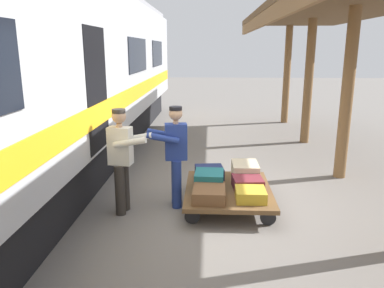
# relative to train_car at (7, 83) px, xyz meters

# --- Properties ---
(ground_plane) EXTENTS (60.00, 60.00, 0.00)m
(ground_plane) POSITION_rel_train_car_xyz_m (-3.57, -0.00, -2.06)
(ground_plane) COLOR slate
(train_car) EXTENTS (3.02, 20.98, 4.00)m
(train_car) POSITION_rel_train_car_xyz_m (0.00, 0.00, 0.00)
(train_car) COLOR #B7BABF
(train_car) RESTS_ON ground_plane
(luggage_cart) EXTENTS (1.44, 1.81, 0.31)m
(luggage_cart) POSITION_rel_train_car_xyz_m (-3.67, 0.08, -1.80)
(luggage_cart) COLOR brown
(luggage_cart) RESTS_ON ground_plane
(suitcase_brown_leather) EXTENTS (0.52, 0.64, 0.19)m
(suitcase_brown_leather) POSITION_rel_train_car_xyz_m (-3.35, 0.58, -1.66)
(suitcase_brown_leather) COLOR brown
(suitcase_brown_leather) RESTS_ON luggage_cart
(suitcase_teal_softside) EXTENTS (0.50, 0.54, 0.28)m
(suitcase_teal_softside) POSITION_rel_train_car_xyz_m (-3.35, 0.08, -1.61)
(suitcase_teal_softside) COLOR #1E666B
(suitcase_teal_softside) RESTS_ON luggage_cart
(suitcase_cream_canvas) EXTENTS (0.46, 0.62, 0.30)m
(suitcase_cream_canvas) POSITION_rel_train_car_xyz_m (-4.00, -0.42, -1.60)
(suitcase_cream_canvas) COLOR beige
(suitcase_cream_canvas) RESTS_ON luggage_cart
(suitcase_navy_fabric) EXTENTS (0.55, 0.51, 0.21)m
(suitcase_navy_fabric) POSITION_rel_train_car_xyz_m (-3.35, -0.42, -1.64)
(suitcase_navy_fabric) COLOR navy
(suitcase_navy_fabric) RESTS_ON luggage_cart
(suitcase_burgundy_valise) EXTENTS (0.53, 0.54, 0.20)m
(suitcase_burgundy_valise) POSITION_rel_train_car_xyz_m (-4.00, 0.08, -1.65)
(suitcase_burgundy_valise) COLOR maroon
(suitcase_burgundy_valise) RESTS_ON luggage_cart
(suitcase_yellow_case) EXTENTS (0.46, 0.47, 0.18)m
(suitcase_yellow_case) POSITION_rel_train_car_xyz_m (-4.00, 0.58, -1.66)
(suitcase_yellow_case) COLOR gold
(suitcase_yellow_case) RESTS_ON luggage_cart
(porter_in_overalls) EXTENTS (0.70, 0.49, 1.70)m
(porter_in_overalls) POSITION_rel_train_car_xyz_m (-2.78, 0.12, -1.14)
(porter_in_overalls) COLOR navy
(porter_in_overalls) RESTS_ON ground_plane
(porter_by_door) EXTENTS (0.70, 0.49, 1.70)m
(porter_by_door) POSITION_rel_train_car_xyz_m (-1.96, 0.43, -1.14)
(porter_by_door) COLOR #332D28
(porter_by_door) RESTS_ON ground_plane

